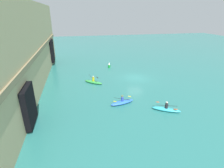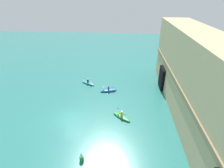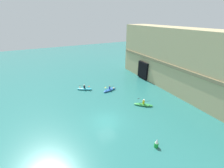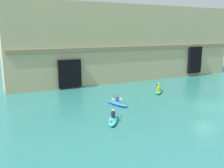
# 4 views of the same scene
# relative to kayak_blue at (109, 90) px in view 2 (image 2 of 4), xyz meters

# --- Properties ---
(ground_plane) EXTENTS (120.00, 120.00, 0.00)m
(ground_plane) POSITION_rel_kayak_blue_xyz_m (8.16, -4.49, -0.23)
(ground_plane) COLOR #28706B
(cliff_bluff) EXTENTS (37.42, 5.67, 11.48)m
(cliff_bluff) POSITION_rel_kayak_blue_xyz_m (8.43, 12.34, 5.48)
(cliff_bluff) COLOR tan
(cliff_bluff) RESTS_ON ground
(kayak_blue) EXTENTS (1.57, 3.09, 1.10)m
(kayak_blue) POSITION_rel_kayak_blue_xyz_m (0.00, 0.00, 0.00)
(kayak_blue) COLOR blue
(kayak_blue) RESTS_ON ground
(kayak_cyan) EXTENTS (2.18, 2.99, 1.09)m
(kayak_cyan) POSITION_rel_kayak_blue_xyz_m (-2.58, -4.28, -0.00)
(kayak_cyan) COLOR #33B2C6
(kayak_cyan) RESTS_ON ground
(kayak_green) EXTENTS (2.57, 2.87, 1.24)m
(kayak_green) POSITION_rel_kayak_blue_xyz_m (7.30, 2.57, -0.01)
(kayak_green) COLOR green
(kayak_green) RESTS_ON ground
(marker_buoy) EXTENTS (0.45, 0.45, 1.13)m
(marker_buoy) POSITION_rel_kayak_blue_xyz_m (14.80, -1.39, 0.29)
(marker_buoy) COLOR green
(marker_buoy) RESTS_ON ground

